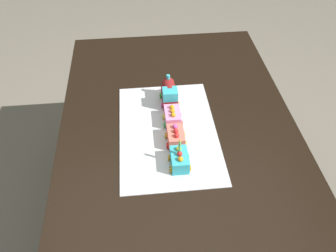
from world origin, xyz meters
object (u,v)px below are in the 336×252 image
at_px(cake_locomotive, 169,94).
at_px(cake_car_gondola_turquoise, 179,160).
at_px(cake_car_tanker_bubblegum, 172,116).
at_px(dining_table, 177,135).
at_px(cake_car_flatbed_coral, 176,137).
at_px(birthday_candle, 180,145).

relative_size(cake_locomotive, cake_car_gondola_turquoise, 1.40).
height_order(cake_locomotive, cake_car_tanker_bubblegum, cake_locomotive).
bearing_deg(dining_table, cake_car_flatbed_coral, -9.73).
relative_size(dining_table, cake_car_tanker_bubblegum, 14.00).
xyz_separation_m(cake_car_flatbed_coral, cake_car_gondola_turquoise, (0.12, 0.00, 0.00)).
distance_m(cake_locomotive, cake_car_gondola_turquoise, 0.37).
height_order(dining_table, cake_locomotive, cake_locomotive).
xyz_separation_m(dining_table, birthday_candle, (0.25, -0.02, 0.21)).
bearing_deg(cake_car_gondola_turquoise, birthday_candle, 180.00).
bearing_deg(cake_locomotive, birthday_candle, 0.00).
distance_m(cake_locomotive, cake_car_tanker_bubblegum, 0.13).
relative_size(cake_locomotive, cake_car_flatbed_coral, 1.40).
relative_size(cake_locomotive, cake_car_tanker_bubblegum, 1.40).
bearing_deg(cake_car_gondola_turquoise, cake_car_flatbed_coral, 180.00).
bearing_deg(dining_table, birthday_candle, -5.46).
bearing_deg(cake_locomotive, cake_car_tanker_bubblegum, -0.00).
xyz_separation_m(cake_car_gondola_turquoise, birthday_candle, (-0.01, 0.00, 0.07)).
height_order(cake_locomotive, cake_car_flatbed_coral, cake_locomotive).
distance_m(cake_car_flatbed_coral, birthday_candle, 0.13).
distance_m(dining_table, birthday_candle, 0.33).
bearing_deg(dining_table, cake_car_tanker_bubblegum, -46.10).
relative_size(cake_car_tanker_bubblegum, cake_car_flatbed_coral, 1.00).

